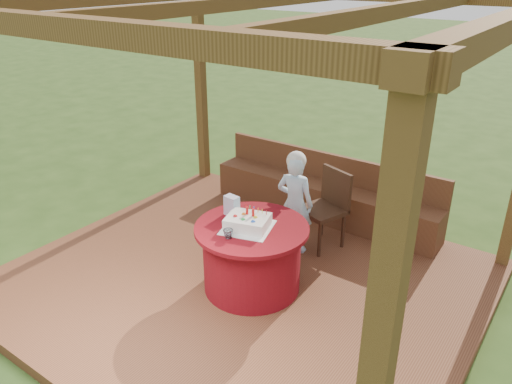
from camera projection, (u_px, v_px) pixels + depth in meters
ground at (242, 287)px, 5.21m from camera, size 60.00×60.00×0.00m
deck at (242, 282)px, 5.19m from camera, size 4.50×4.00×0.12m
pergola at (239, 51)px, 4.21m from camera, size 4.50×4.00×2.72m
bench at (323, 197)px, 6.32m from camera, size 3.00×0.42×0.80m
table at (252, 257)px, 4.87m from camera, size 1.10×1.10×0.69m
chair at (327, 204)px, 5.60m from camera, size 0.56×0.56×0.89m
elderly_woman at (295, 201)px, 5.44m from camera, size 0.46×0.34×1.18m
birthday_cake at (248, 222)px, 4.69m from camera, size 0.55×0.55×0.19m
gift_bag at (232, 206)px, 4.91m from camera, size 0.15×0.11×0.20m
drinking_glass at (228, 234)px, 4.51m from camera, size 0.10×0.10×0.09m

